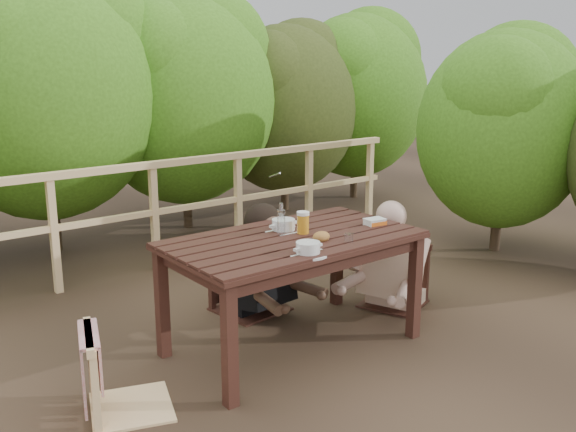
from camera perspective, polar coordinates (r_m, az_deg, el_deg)
ground at (r=4.53m, az=0.40°, el=-11.24°), size 60.00×60.00×0.00m
table at (r=4.38m, az=0.40°, el=-6.75°), size 1.64×0.92×0.76m
chair_left at (r=3.71m, az=-13.89°, el=-9.83°), size 0.58×0.58×0.92m
chair_far at (r=4.96m, az=-3.39°, el=-2.91°), size 0.54×0.54×0.98m
chair_right at (r=5.14m, az=9.33°, el=-2.93°), size 0.57×0.57×0.90m
woman at (r=4.93m, az=-3.55°, el=-0.98°), size 0.60×0.71×1.32m
diner_right at (r=5.09m, az=9.67°, el=-0.07°), size 0.86×0.78×1.42m
railing at (r=5.97m, az=-11.57°, el=-0.10°), size 5.60×0.10×1.01m
hedge_row at (r=7.05m, az=-13.64°, el=13.37°), size 6.60×1.60×3.80m
soup_near at (r=3.90m, az=1.76°, el=-2.86°), size 0.25×0.25×0.08m
soup_far at (r=4.41m, az=-0.40°, el=-0.84°), size 0.26×0.26×0.09m
bread_roll at (r=4.17m, az=2.91°, el=-1.83°), size 0.12×0.09×0.07m
beer_glass at (r=4.31m, az=1.32°, el=-0.67°), size 0.08×0.08×0.16m
bottle at (r=4.27m, az=-0.60°, el=-0.36°), size 0.05×0.05×0.23m
tumbler at (r=4.15m, az=5.32°, el=-1.99°), size 0.06×0.06×0.07m
butter_tub at (r=4.58m, az=7.57°, el=-0.58°), size 0.15×0.12×0.06m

